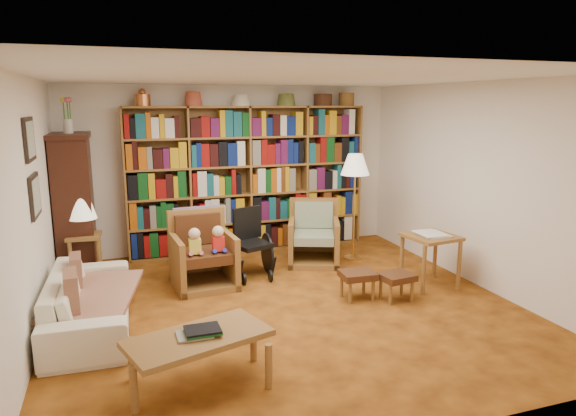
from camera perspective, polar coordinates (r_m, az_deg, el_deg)
name	(u,v)px	position (r m, az deg, el deg)	size (l,w,h in m)	color
floor	(285,305)	(5.89, -0.33, -10.77)	(5.00, 5.00, 0.00)	#AD611A
ceiling	(285,77)	(5.45, -0.36, 14.32)	(5.00, 5.00, 0.00)	white
wall_back	(233,169)	(7.92, -6.08, 4.34)	(5.00, 5.00, 0.00)	white
wall_front	(410,264)	(3.32, 13.45, -6.05)	(5.00, 5.00, 0.00)	white
wall_left	(29,212)	(5.32, -26.83, -0.39)	(5.00, 5.00, 0.00)	white
wall_right	(477,185)	(6.74, 20.27, 2.43)	(5.00, 5.00, 0.00)	white
bookshelf	(249,175)	(7.81, -4.35, 3.68)	(3.60, 0.30, 2.42)	olive
curio_cabinet	(74,203)	(7.30, -22.64, 0.54)	(0.50, 0.95, 2.40)	#39160F
framed_pictures	(32,168)	(5.56, -26.54, 4.02)	(0.03, 0.52, 0.97)	black
sofa	(90,300)	(5.64, -21.19, -9.54)	(0.75, 1.93, 0.56)	white
sofa_throw	(95,298)	(5.63, -20.69, -9.33)	(0.77, 1.43, 0.04)	tan
cushion_left	(76,275)	(5.93, -22.45, -6.90)	(0.11, 0.36, 0.36)	maroon
cushion_right	(72,298)	(5.27, -22.89, -9.23)	(0.12, 0.39, 0.39)	maroon
side_table_lamp	(85,247)	(7.06, -21.64, -4.01)	(0.43, 0.43, 0.60)	olive
table_lamp	(82,209)	(6.96, -21.94, -0.14)	(0.36, 0.36, 0.48)	gold
armchair_leather	(202,254)	(6.53, -9.51, -5.10)	(0.79, 0.83, 0.94)	olive
armchair_sage	(311,238)	(7.37, 2.60, -3.40)	(0.97, 0.96, 0.88)	olive
wheelchair	(250,245)	(6.79, -4.26, -4.13)	(0.56, 0.71, 0.89)	black
floor_lamp	(355,169)	(7.34, 7.46, 4.34)	(0.41, 0.41, 1.54)	gold
side_table_papers	(431,243)	(6.56, 15.58, -3.79)	(0.64, 0.64, 0.68)	olive
footstool_a	(357,277)	(6.04, 7.72, -7.57)	(0.41, 0.35, 0.33)	#482213
footstool_b	(397,279)	(6.08, 11.98, -7.68)	(0.41, 0.37, 0.32)	#482213
coffee_table	(198,341)	(4.29, -9.94, -14.35)	(1.24, 0.87, 0.48)	olive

